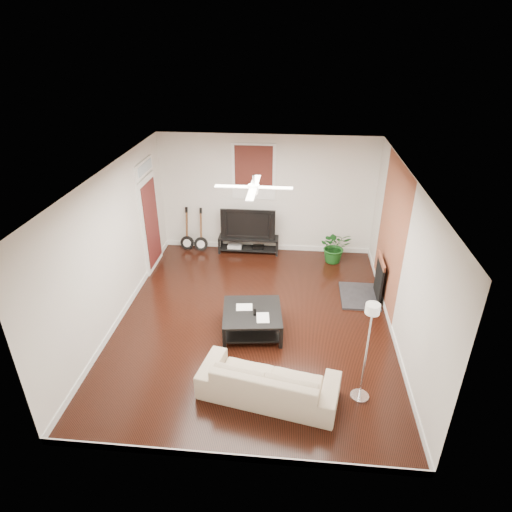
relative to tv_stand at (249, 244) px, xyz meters
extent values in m
cube|color=black|center=(0.41, -2.78, -0.20)|extent=(5.00, 6.00, 0.01)
cube|color=white|center=(0.41, -2.78, 2.60)|extent=(5.00, 6.00, 0.01)
cube|color=silver|center=(0.41, 0.22, 1.20)|extent=(5.00, 0.01, 2.80)
cube|color=silver|center=(0.41, -5.78, 1.20)|extent=(5.00, 0.01, 2.80)
cube|color=silver|center=(-2.09, -2.78, 1.20)|extent=(0.01, 6.00, 2.80)
cube|color=silver|center=(2.91, -2.78, 1.20)|extent=(0.01, 6.00, 2.80)
cube|color=#A35234|center=(2.90, -1.78, 1.20)|extent=(0.02, 2.20, 2.80)
cube|color=black|center=(2.61, -1.78, 0.26)|extent=(0.80, 1.10, 0.92)
cube|color=#3E1B10|center=(0.11, 0.19, 1.75)|extent=(1.00, 0.06, 1.30)
cube|color=white|center=(-2.05, -0.88, 1.05)|extent=(0.08, 1.00, 2.50)
cube|color=black|center=(0.00, 0.00, 0.00)|extent=(1.43, 0.38, 0.40)
imported|color=black|center=(0.00, 0.02, 0.57)|extent=(1.28, 0.17, 0.74)
cube|color=black|center=(0.41, -3.10, 0.01)|extent=(1.14, 1.14, 0.43)
imported|color=#C0A690|center=(0.81, -4.63, 0.10)|extent=(2.14, 1.17, 0.59)
imported|color=#17531A|center=(2.04, -0.29, 0.19)|extent=(0.76, 0.68, 0.78)
camera|label=1|loc=(1.09, -9.39, 4.65)|focal=30.54mm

